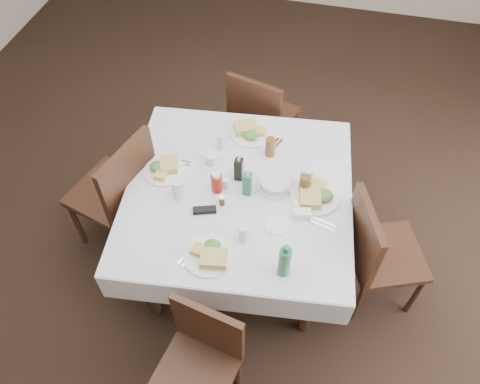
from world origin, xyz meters
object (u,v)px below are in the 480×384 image
at_px(oil_cruet_dark, 239,168).
at_px(water_e, 307,177).
at_px(water_n, 222,141).
at_px(chair_east, 375,250).
at_px(water_w, 178,188).
at_px(dining_table, 238,198).
at_px(ketchup_bottle, 217,182).
at_px(bread_basket, 275,183).
at_px(chair_south, 201,355).
at_px(chair_west, 120,190).
at_px(green_bottle, 284,261).
at_px(chair_north, 260,115).
at_px(coffee_mug, 211,160).
at_px(oil_cruet_green, 247,183).
at_px(water_s, 244,233).

bearing_deg(oil_cruet_dark, water_e, 6.52).
bearing_deg(water_n, chair_east, -20.48).
bearing_deg(water_n, water_w, -108.87).
height_order(dining_table, chair_east, chair_east).
xyz_separation_m(oil_cruet_dark, ketchup_bottle, (-0.11, -0.12, -0.02)).
xyz_separation_m(chair_east, water_w, (-1.21, -0.05, 0.30)).
bearing_deg(water_e, bread_basket, -160.22).
bearing_deg(chair_east, ketchup_bottle, 177.25).
height_order(chair_south, chair_west, chair_west).
xyz_separation_m(chair_west, green_bottle, (1.16, -0.45, 0.29)).
height_order(chair_east, bread_basket, chair_east).
xyz_separation_m(chair_north, green_bottle, (0.43, -1.43, 0.35)).
relative_size(bread_basket, coffee_mug, 1.70).
height_order(water_e, oil_cruet_green, oil_cruet_green).
distance_m(water_e, oil_cruet_dark, 0.41).
distance_m(chair_east, green_bottle, 0.74).
height_order(chair_east, chair_west, chair_west).
bearing_deg(bread_basket, chair_east, -12.98).
xyz_separation_m(chair_south, chair_west, (-0.82, 0.89, 0.09)).
bearing_deg(chair_south, chair_north, 92.65).
xyz_separation_m(chair_south, green_bottle, (0.34, 0.44, 0.39)).
bearing_deg(water_e, oil_cruet_green, -156.03).
distance_m(oil_cruet_dark, oil_cruet_green, 0.13).
bearing_deg(green_bottle, chair_east, 39.01).
bearing_deg(bread_basket, dining_table, -160.52).
xyz_separation_m(water_n, green_bottle, (0.55, -0.81, 0.05)).
distance_m(dining_table, water_e, 0.44).
bearing_deg(water_e, chair_east, -24.14).
xyz_separation_m(water_e, oil_cruet_green, (-0.33, -0.15, 0.02)).
bearing_deg(chair_north, chair_south, -87.35).
relative_size(chair_south, ketchup_bottle, 5.70).
bearing_deg(oil_cruet_dark, green_bottle, -56.60).
bearing_deg(oil_cruet_green, chair_south, -92.02).
xyz_separation_m(water_s, water_w, (-0.45, 0.21, 0.01)).
xyz_separation_m(dining_table, bread_basket, (0.21, 0.07, 0.11)).
relative_size(water_e, oil_cruet_dark, 0.69).
relative_size(chair_south, coffee_mug, 6.77).
bearing_deg(green_bottle, dining_table, 126.55).
bearing_deg(water_s, chair_west, 162.14).
distance_m(chair_north, chair_south, 1.88).
bearing_deg(oil_cruet_dark, chair_north, 92.85).
bearing_deg(chair_west, ketchup_bottle, 1.09).
height_order(chair_east, water_e, chair_east).
height_order(bread_basket, green_bottle, green_bottle).
relative_size(oil_cruet_green, green_bottle, 0.84).
relative_size(chair_west, water_s, 8.63).
bearing_deg(coffee_mug, water_n, 78.55).
relative_size(dining_table, water_n, 12.05).
relative_size(water_e, green_bottle, 0.58).
bearing_deg(chair_north, green_bottle, -73.38).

